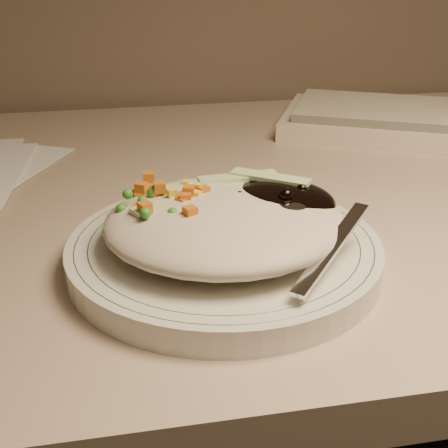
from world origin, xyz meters
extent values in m
cube|color=tan|center=(0.00, 1.38, 0.72)|extent=(1.40, 0.70, 0.04)
cylinder|color=silver|center=(-0.08, 1.21, 0.75)|extent=(0.25, 0.25, 0.02)
torus|color=#144723|center=(-0.08, 1.21, 0.76)|extent=(0.24, 0.24, 0.00)
torus|color=#144723|center=(-0.08, 1.21, 0.76)|extent=(0.22, 0.22, 0.00)
ellipsoid|color=#B6AC94|center=(-0.08, 1.20, 0.78)|extent=(0.19, 0.18, 0.04)
ellipsoid|color=black|center=(-0.04, 1.22, 0.79)|extent=(0.10, 0.09, 0.03)
ellipsoid|color=orange|center=(-0.13, 1.22, 0.78)|extent=(0.08, 0.08, 0.02)
sphere|color=black|center=(-0.07, 1.22, 0.79)|extent=(0.01, 0.01, 0.01)
sphere|color=black|center=(-0.04, 1.22, 0.79)|extent=(0.01, 0.01, 0.01)
sphere|color=black|center=(-0.02, 1.21, 0.80)|extent=(0.01, 0.01, 0.01)
sphere|color=black|center=(-0.03, 1.23, 0.79)|extent=(0.01, 0.01, 0.01)
sphere|color=black|center=(-0.04, 1.20, 0.80)|extent=(0.01, 0.01, 0.01)
sphere|color=black|center=(-0.04, 1.22, 0.79)|extent=(0.01, 0.01, 0.01)
sphere|color=black|center=(-0.03, 1.23, 0.79)|extent=(0.01, 0.01, 0.01)
cube|color=#C76316|center=(-0.13, 1.23, 0.80)|extent=(0.01, 0.01, 0.01)
cube|color=#C76316|center=(-0.12, 1.21, 0.79)|extent=(0.01, 0.01, 0.01)
cube|color=#C76316|center=(-0.15, 1.24, 0.80)|extent=(0.01, 0.01, 0.01)
cube|color=#C76316|center=(-0.11, 1.22, 0.80)|extent=(0.01, 0.01, 0.01)
cube|color=#C76316|center=(-0.11, 1.21, 0.80)|extent=(0.01, 0.01, 0.01)
cube|color=#C76316|center=(-0.15, 1.25, 0.79)|extent=(0.01, 0.01, 0.01)
cube|color=#C76316|center=(-0.14, 1.23, 0.80)|extent=(0.01, 0.01, 0.01)
cube|color=#C76316|center=(-0.12, 1.21, 0.80)|extent=(0.01, 0.01, 0.01)
cube|color=#C76316|center=(-0.10, 1.22, 0.80)|extent=(0.01, 0.01, 0.01)
cube|color=#C76316|center=(-0.14, 1.25, 0.80)|extent=(0.01, 0.01, 0.01)
cube|color=#C76316|center=(-0.15, 1.20, 0.80)|extent=(0.01, 0.01, 0.01)
cube|color=#C76316|center=(-0.11, 1.18, 0.80)|extent=(0.01, 0.01, 0.01)
cube|color=#C76316|center=(-0.15, 1.21, 0.79)|extent=(0.01, 0.01, 0.01)
cube|color=#C76316|center=(-0.15, 1.24, 0.79)|extent=(0.01, 0.01, 0.01)
sphere|color=#388C28|center=(-0.12, 1.22, 0.80)|extent=(0.01, 0.01, 0.01)
sphere|color=#388C28|center=(-0.15, 1.19, 0.80)|extent=(0.01, 0.01, 0.01)
sphere|color=#388C28|center=(-0.15, 1.22, 0.80)|extent=(0.01, 0.01, 0.01)
sphere|color=#388C28|center=(-0.16, 1.22, 0.80)|extent=(0.01, 0.01, 0.01)
sphere|color=#388C28|center=(-0.12, 1.23, 0.79)|extent=(0.01, 0.01, 0.01)
sphere|color=#388C28|center=(-0.11, 1.20, 0.79)|extent=(0.01, 0.01, 0.01)
sphere|color=#388C28|center=(-0.13, 1.22, 0.79)|extent=(0.01, 0.01, 0.01)
sphere|color=#388C28|center=(-0.14, 1.20, 0.79)|extent=(0.01, 0.01, 0.01)
sphere|color=#388C28|center=(-0.16, 1.22, 0.79)|extent=(0.01, 0.01, 0.01)
sphere|color=#388C28|center=(-0.14, 1.23, 0.80)|extent=(0.01, 0.01, 0.01)
sphere|color=#388C28|center=(-0.14, 1.23, 0.80)|extent=(0.01, 0.01, 0.01)
sphere|color=#388C28|center=(-0.15, 1.21, 0.79)|extent=(0.01, 0.01, 0.01)
sphere|color=#388C28|center=(-0.13, 1.19, 0.80)|extent=(0.01, 0.01, 0.01)
sphere|color=#388C28|center=(-0.09, 1.24, 0.79)|extent=(0.01, 0.01, 0.01)
cube|color=yellow|center=(-0.12, 1.23, 0.79)|extent=(0.01, 0.01, 0.01)
cube|color=yellow|center=(-0.10, 1.22, 0.80)|extent=(0.01, 0.01, 0.01)
cube|color=yellow|center=(-0.13, 1.23, 0.79)|extent=(0.01, 0.01, 0.01)
cube|color=yellow|center=(-0.12, 1.22, 0.80)|extent=(0.01, 0.01, 0.01)
cube|color=yellow|center=(-0.13, 1.22, 0.79)|extent=(0.01, 0.01, 0.01)
cube|color=yellow|center=(-0.10, 1.23, 0.80)|extent=(0.01, 0.01, 0.01)
cube|color=yellow|center=(-0.11, 1.24, 0.80)|extent=(0.01, 0.01, 0.01)
cube|color=yellow|center=(-0.12, 1.21, 0.79)|extent=(0.01, 0.01, 0.01)
cube|color=#B2D18C|center=(-0.09, 1.24, 0.80)|extent=(0.07, 0.03, 0.00)
cube|color=#B2D18C|center=(-0.06, 1.25, 0.80)|extent=(0.07, 0.02, 0.00)
cube|color=#B2D18C|center=(-0.12, 1.21, 0.80)|extent=(0.07, 0.04, 0.00)
cube|color=#B2D18C|center=(-0.04, 1.24, 0.80)|extent=(0.06, 0.05, 0.00)
cube|color=#B2D18C|center=(-0.08, 1.20, 0.79)|extent=(0.07, 0.02, 0.00)
cube|color=#B2D18C|center=(-0.11, 1.23, 0.80)|extent=(0.07, 0.03, 0.00)
ellipsoid|color=silver|center=(-0.04, 1.20, 0.79)|extent=(0.06, 0.06, 0.01)
cube|color=silver|center=(-0.02, 1.14, 0.78)|extent=(0.09, 0.09, 0.03)
camera|label=1|loc=(-0.17, 0.77, 0.99)|focal=50.00mm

